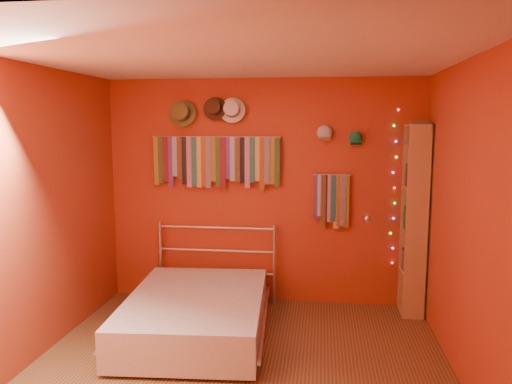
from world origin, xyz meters
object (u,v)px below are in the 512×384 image
at_px(bookshelf, 419,220).
at_px(bed, 196,313).
at_px(tie_rack, 216,160).
at_px(reading_lamp, 367,218).

bearing_deg(bookshelf, bed, -159.33).
height_order(tie_rack, reading_lamp, tie_rack).
xyz_separation_m(bookshelf, bed, (-2.17, -0.82, -0.81)).
xyz_separation_m(reading_lamp, bookshelf, (0.53, 0.01, -0.01)).
height_order(bookshelf, bed, bookshelf).
bearing_deg(reading_lamp, bookshelf, 1.42).
bearing_deg(tie_rack, bed, -89.75).
bearing_deg(bookshelf, reading_lamp, -178.58).
xyz_separation_m(tie_rack, bookshelf, (2.18, -0.15, -0.59)).
height_order(tie_rack, bookshelf, bookshelf).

